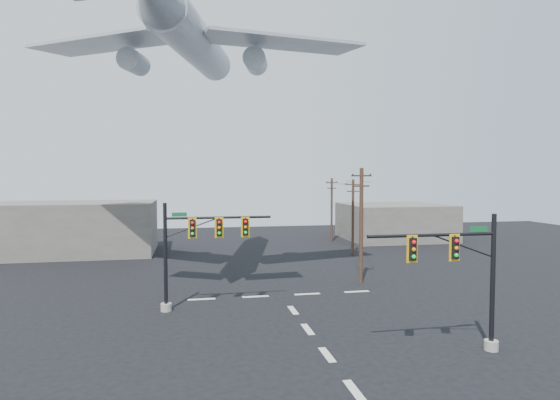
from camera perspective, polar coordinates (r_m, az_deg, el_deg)
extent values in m
plane|color=black|center=(25.07, 5.76, -18.27)|extent=(120.00, 120.00, 0.00)
cube|color=silver|center=(21.57, 9.04, -21.93)|extent=(0.40, 2.00, 0.01)
cube|color=silver|center=(25.07, 5.76, -18.25)|extent=(0.40, 2.00, 0.01)
cube|color=silver|center=(28.70, 3.39, -15.45)|extent=(0.40, 2.00, 0.01)
cube|color=silver|center=(32.41, 1.60, -13.27)|extent=(0.40, 2.00, 0.01)
cube|color=silver|center=(35.56, -9.54, -11.84)|extent=(2.00, 0.40, 0.01)
cube|color=silver|center=(35.87, -3.00, -11.67)|extent=(2.00, 0.40, 0.01)
cube|color=silver|center=(36.61, 3.33, -11.37)|extent=(2.00, 0.40, 0.01)
cube|color=silver|center=(37.77, 9.34, -10.96)|extent=(2.00, 0.40, 0.01)
cylinder|color=gray|center=(27.75, 24.34, -15.84)|extent=(0.71, 0.71, 0.51)
cylinder|color=black|center=(26.88, 24.50, -9.13)|extent=(0.24, 0.24, 7.13)
cylinder|color=black|center=(24.64, 18.07, -4.09)|extent=(6.88, 0.16, 0.16)
cylinder|color=black|center=(25.59, 21.43, -5.27)|extent=(3.65, 0.08, 0.08)
cube|color=black|center=(25.17, 20.51, -5.46)|extent=(0.35, 0.31, 1.12)
cube|color=#E1AB0D|center=(25.19, 20.49, -5.45)|extent=(0.56, 0.04, 1.38)
sphere|color=red|center=(24.97, 20.73, -4.70)|extent=(0.20, 0.20, 0.20)
sphere|color=orange|center=(25.02, 20.72, -5.51)|extent=(0.20, 0.20, 0.20)
sphere|color=#0BB82E|center=(25.08, 20.70, -6.32)|extent=(0.20, 0.20, 0.20)
cube|color=black|center=(24.06, 15.82, -5.76)|extent=(0.35, 0.31, 1.12)
cube|color=#E1AB0D|center=(24.08, 15.80, -5.76)|extent=(0.56, 0.04, 1.38)
sphere|color=red|center=(23.86, 16.02, -4.98)|extent=(0.20, 0.20, 0.20)
sphere|color=orange|center=(23.91, 16.01, -5.82)|extent=(0.20, 0.20, 0.20)
sphere|color=#0BB82E|center=(23.97, 15.99, -6.67)|extent=(0.20, 0.20, 0.20)
cube|color=#0C5828|center=(25.87, 23.05, -3.28)|extent=(0.97, 0.04, 0.26)
cylinder|color=gray|center=(33.06, -13.71, -12.58)|extent=(0.73, 0.73, 0.52)
cylinder|color=black|center=(32.32, -13.79, -6.80)|extent=(0.25, 0.25, 7.28)
cylinder|color=black|center=(32.00, -7.46, -2.14)|extent=(7.12, 0.17, 0.17)
cylinder|color=black|center=(32.01, -10.64, -3.29)|extent=(3.77, 0.08, 0.08)
cube|color=black|center=(31.85, -10.64, -3.38)|extent=(0.35, 0.31, 1.14)
cube|color=#E1AB0D|center=(31.87, -10.64, -3.37)|extent=(0.57, 0.04, 1.40)
sphere|color=red|center=(31.64, -10.65, -2.76)|extent=(0.21, 0.21, 0.21)
sphere|color=orange|center=(31.68, -10.64, -3.41)|extent=(0.21, 0.21, 0.21)
sphere|color=#0BB82E|center=(31.72, -10.63, -4.06)|extent=(0.21, 0.21, 0.21)
cube|color=black|center=(31.91, -7.44, -3.34)|extent=(0.35, 0.31, 1.14)
cube|color=#E1AB0D|center=(31.93, -7.44, -3.33)|extent=(0.57, 0.04, 1.40)
sphere|color=red|center=(31.70, -7.42, -2.72)|extent=(0.21, 0.21, 0.21)
sphere|color=orange|center=(31.73, -7.42, -3.37)|extent=(0.21, 0.21, 0.21)
sphere|color=#0BB82E|center=(31.78, -7.41, -4.03)|extent=(0.21, 0.21, 0.21)
cube|color=black|center=(32.06, -4.26, -3.29)|extent=(0.35, 0.31, 1.14)
cube|color=#E1AB0D|center=(32.08, -4.26, -3.29)|extent=(0.57, 0.04, 1.40)
sphere|color=red|center=(31.85, -4.22, -2.67)|extent=(0.21, 0.21, 0.21)
sphere|color=orange|center=(31.89, -4.22, -3.33)|extent=(0.21, 0.21, 0.21)
sphere|color=#0BB82E|center=(31.93, -4.22, -3.97)|extent=(0.21, 0.21, 0.21)
cube|color=#0C5828|center=(31.87, -12.17, -1.74)|extent=(0.99, 0.04, 0.27)
cylinder|color=#43291D|center=(39.87, 9.86, -3.13)|extent=(0.32, 0.32, 9.73)
cube|color=#43291D|center=(39.65, 9.92, 2.93)|extent=(1.93, 0.55, 0.13)
cube|color=#43291D|center=(39.66, 9.90, 1.69)|extent=(1.50, 0.46, 0.13)
cylinder|color=black|center=(39.18, 8.86, 3.10)|extent=(0.11, 0.11, 0.13)
cylinder|color=black|center=(39.65, 9.92, 3.09)|extent=(0.11, 0.11, 0.13)
cylinder|color=black|center=(40.13, 10.95, 3.08)|extent=(0.11, 0.11, 0.13)
cylinder|color=#43291D|center=(53.59, 8.88, -2.13)|extent=(0.29, 0.29, 8.68)
cube|color=#43291D|center=(53.39, 8.91, 1.89)|extent=(1.68, 0.75, 0.12)
cube|color=#43291D|center=(53.41, 8.90, 1.05)|extent=(1.31, 0.61, 0.12)
cylinder|color=black|center=(53.42, 8.07, 2.00)|extent=(0.10, 0.10, 0.12)
cylinder|color=black|center=(53.39, 8.91, 1.99)|extent=(0.10, 0.10, 0.12)
cylinder|color=black|center=(53.37, 9.75, 1.98)|extent=(0.10, 0.10, 0.12)
cylinder|color=#43291D|center=(64.47, 6.32, -1.22)|extent=(0.30, 0.30, 8.75)
cube|color=#43291D|center=(64.31, 6.33, 2.14)|extent=(1.76, 0.58, 0.12)
cube|color=#43291D|center=(64.32, 6.33, 1.43)|extent=(1.38, 0.48, 0.12)
cylinder|color=black|center=(63.88, 5.73, 2.23)|extent=(0.10, 0.10, 0.12)
cylinder|color=black|center=(64.31, 6.34, 2.23)|extent=(0.10, 0.10, 0.12)
cylinder|color=black|center=(64.73, 6.93, 2.23)|extent=(0.10, 0.10, 0.12)
cylinder|color=black|center=(46.24, 8.38, 2.27)|extent=(4.11, 13.17, 0.03)
cylinder|color=black|center=(58.59, 6.77, 1.98)|extent=(0.97, 11.20, 0.03)
cylinder|color=black|center=(46.81, 10.28, 2.27)|extent=(3.94, 13.17, 0.03)
cylinder|color=black|center=(59.09, 8.23, 1.98)|extent=(1.00, 11.20, 0.03)
cylinder|color=#B8BEC5|center=(42.80, -10.26, 18.31)|extent=(7.71, 21.27, 4.47)
cone|color=#B8BEC5|center=(55.15, -7.50, 15.59)|extent=(4.26, 5.41, 3.57)
cube|color=#B8BEC5|center=(43.43, -20.75, 17.40)|extent=(13.55, 11.87, 0.52)
cube|color=#B8BEC5|center=(40.53, 0.20, 18.67)|extent=(14.17, 7.52, 0.52)
cylinder|color=#B8BEC5|center=(43.24, -17.38, 15.76)|extent=(2.55, 3.73, 2.05)
cylinder|color=#B8BEC5|center=(41.22, -3.01, 16.53)|extent=(2.55, 3.73, 2.05)
cube|color=slate|center=(59.20, -23.80, -3.17)|extent=(18.00, 10.00, 6.00)
cube|color=slate|center=(68.99, 13.80, -2.57)|extent=(14.00, 12.00, 5.00)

